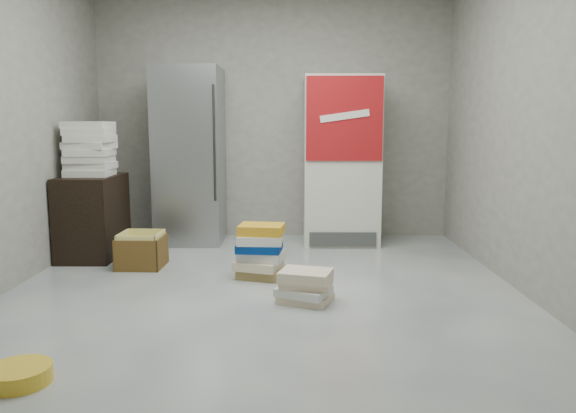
{
  "coord_description": "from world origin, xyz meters",
  "views": [
    {
      "loc": [
        0.23,
        -3.99,
        1.29
      ],
      "look_at": [
        0.19,
        0.7,
        0.6
      ],
      "focal_mm": 35.0,
      "sensor_mm": 36.0,
      "label": 1
    }
  ],
  "objects_px": {
    "steel_fridge": "(190,156)",
    "wood_shelf": "(93,217)",
    "coke_cooler": "(341,160)",
    "phonebook_stack_main": "(261,251)",
    "cardboard_box": "(142,253)"
  },
  "relations": [
    {
      "from": "wood_shelf",
      "to": "phonebook_stack_main",
      "type": "distance_m",
      "value": 1.85
    },
    {
      "from": "phonebook_stack_main",
      "to": "cardboard_box",
      "type": "xyz_separation_m",
      "value": [
        -1.11,
        0.35,
        -0.1
      ]
    },
    {
      "from": "phonebook_stack_main",
      "to": "steel_fridge",
      "type": "bearing_deg",
      "value": 129.42
    },
    {
      "from": "steel_fridge",
      "to": "cardboard_box",
      "type": "height_order",
      "value": "steel_fridge"
    },
    {
      "from": "wood_shelf",
      "to": "cardboard_box",
      "type": "distance_m",
      "value": 0.75
    },
    {
      "from": "wood_shelf",
      "to": "cardboard_box",
      "type": "bearing_deg",
      "value": -34.76
    },
    {
      "from": "steel_fridge",
      "to": "coke_cooler",
      "type": "bearing_deg",
      "value": -0.18
    },
    {
      "from": "steel_fridge",
      "to": "wood_shelf",
      "type": "height_order",
      "value": "steel_fridge"
    },
    {
      "from": "steel_fridge",
      "to": "phonebook_stack_main",
      "type": "height_order",
      "value": "steel_fridge"
    },
    {
      "from": "steel_fridge",
      "to": "wood_shelf",
      "type": "bearing_deg",
      "value": -138.69
    },
    {
      "from": "coke_cooler",
      "to": "cardboard_box",
      "type": "bearing_deg",
      "value": -149.44
    },
    {
      "from": "coke_cooler",
      "to": "wood_shelf",
      "type": "distance_m",
      "value": 2.63
    },
    {
      "from": "coke_cooler",
      "to": "wood_shelf",
      "type": "relative_size",
      "value": 2.25
    },
    {
      "from": "steel_fridge",
      "to": "wood_shelf",
      "type": "xyz_separation_m",
      "value": [
        -0.83,
        -0.73,
        -0.55
      ]
    },
    {
      "from": "cardboard_box",
      "to": "steel_fridge",
      "type": "bearing_deg",
      "value": 79.06
    }
  ]
}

